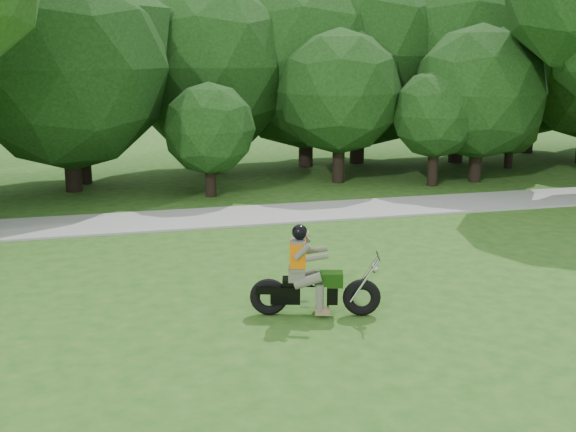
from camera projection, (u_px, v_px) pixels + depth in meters
name	position (u px, v px, depth m)	size (l,w,h in m)	color
ground	(436.00, 318.00, 12.10)	(100.00, 100.00, 0.00)	#245819
walkway	(305.00, 212.00, 19.63)	(60.00, 2.20, 0.06)	#989893
tree_line	(281.00, 66.00, 25.54)	(37.89, 11.87, 7.65)	black
chopper_motorcycle	(309.00, 282.00, 12.09)	(2.19, 0.96, 1.59)	black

